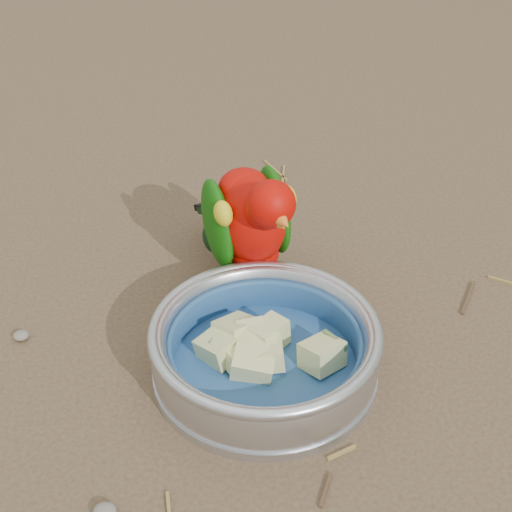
{
  "coord_description": "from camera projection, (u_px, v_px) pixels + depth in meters",
  "views": [
    {
      "loc": [
        0.02,
        -0.52,
        0.54
      ],
      "look_at": [
        0.08,
        0.13,
        0.08
      ],
      "focal_mm": 55.0,
      "sensor_mm": 36.0,
      "label": 1
    }
  ],
  "objects": [
    {
      "name": "lory_parrot",
      "position": [
        251.0,
        230.0,
        0.84
      ],
      "size": [
        0.15,
        0.21,
        0.16
      ],
      "primitive_type": null,
      "rotation": [
        0.0,
        0.0,
        -2.79
      ],
      "color": "#B10802",
      "rests_on": "ground"
    },
    {
      "name": "bowl_wall",
      "position": [
        265.0,
        346.0,
        0.75
      ],
      "size": [
        0.22,
        0.22,
        0.04
      ],
      "primitive_type": null,
      "color": "#B2B2BA",
      "rests_on": "food_bowl"
    },
    {
      "name": "fruit_wedges",
      "position": [
        265.0,
        352.0,
        0.76
      ],
      "size": [
        0.13,
        0.13,
        0.03
      ],
      "primitive_type": null,
      "color": "#CECD84",
      "rests_on": "food_bowl"
    },
    {
      "name": "ground_debris",
      "position": [
        230.0,
        370.0,
        0.78
      ],
      "size": [
        0.9,
        0.8,
        0.01
      ],
      "primitive_type": null,
      "color": "olive",
      "rests_on": "ground"
    },
    {
      "name": "food_bowl",
      "position": [
        265.0,
        369.0,
        0.77
      ],
      "size": [
        0.22,
        0.22,
        0.02
      ],
      "primitive_type": "cylinder",
      "color": "#B2B2BA",
      "rests_on": "ground"
    },
    {
      "name": "ground",
      "position": [
        186.0,
        410.0,
        0.74
      ],
      "size": [
        60.0,
        60.0,
        0.0
      ],
      "primitive_type": "plane",
      "color": "brown"
    }
  ]
}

